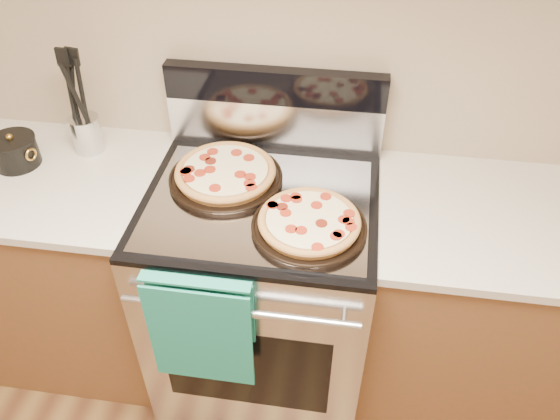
# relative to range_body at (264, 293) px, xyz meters

# --- Properties ---
(wall_back) EXTENTS (4.00, 0.00, 4.00)m
(wall_back) POSITION_rel_range_body_xyz_m (0.00, 0.35, 0.90)
(wall_back) COLOR tan
(wall_back) RESTS_ON ground
(range_body) EXTENTS (0.76, 0.68, 0.90)m
(range_body) POSITION_rel_range_body_xyz_m (0.00, 0.00, 0.00)
(range_body) COLOR #B7B7BC
(range_body) RESTS_ON ground
(oven_window) EXTENTS (0.56, 0.01, 0.40)m
(oven_window) POSITION_rel_range_body_xyz_m (0.00, -0.34, 0.00)
(oven_window) COLOR black
(oven_window) RESTS_ON range_body
(cooktop) EXTENTS (0.76, 0.68, 0.02)m
(cooktop) POSITION_rel_range_body_xyz_m (0.00, 0.00, 0.46)
(cooktop) COLOR black
(cooktop) RESTS_ON range_body
(backsplash_lower) EXTENTS (0.76, 0.06, 0.18)m
(backsplash_lower) POSITION_rel_range_body_xyz_m (0.00, 0.31, 0.56)
(backsplash_lower) COLOR silver
(backsplash_lower) RESTS_ON cooktop
(backsplash_upper) EXTENTS (0.76, 0.06, 0.12)m
(backsplash_upper) POSITION_rel_range_body_xyz_m (0.00, 0.31, 0.71)
(backsplash_upper) COLOR black
(backsplash_upper) RESTS_ON backsplash_lower
(oven_handle) EXTENTS (0.70, 0.03, 0.03)m
(oven_handle) POSITION_rel_range_body_xyz_m (0.00, -0.38, 0.35)
(oven_handle) COLOR silver
(oven_handle) RESTS_ON range_body
(dish_towel) EXTENTS (0.32, 0.05, 0.42)m
(dish_towel) POSITION_rel_range_body_xyz_m (-0.12, -0.38, 0.25)
(dish_towel) COLOR #1B8A7B
(dish_towel) RESTS_ON oven_handle
(foil_sheet) EXTENTS (0.70, 0.55, 0.01)m
(foil_sheet) POSITION_rel_range_body_xyz_m (0.00, -0.03, 0.47)
(foil_sheet) COLOR gray
(foil_sheet) RESTS_ON cooktop
(cabinet_left) EXTENTS (1.00, 0.62, 0.88)m
(cabinet_left) POSITION_rel_range_body_xyz_m (-0.88, 0.03, -0.01)
(cabinet_left) COLOR brown
(cabinet_left) RESTS_ON ground
(countertop_left) EXTENTS (1.02, 0.64, 0.03)m
(countertop_left) POSITION_rel_range_body_xyz_m (-0.88, 0.03, 0.45)
(countertop_left) COLOR beige
(countertop_left) RESTS_ON cabinet_left
(cabinet_right) EXTENTS (1.00, 0.62, 0.88)m
(cabinet_right) POSITION_rel_range_body_xyz_m (0.88, 0.03, -0.01)
(cabinet_right) COLOR brown
(cabinet_right) RESTS_ON ground
(countertop_right) EXTENTS (1.02, 0.64, 0.03)m
(countertop_right) POSITION_rel_range_body_xyz_m (0.88, 0.03, 0.45)
(countertop_right) COLOR beige
(countertop_right) RESTS_ON cabinet_right
(pepperoni_pizza_back) EXTENTS (0.48, 0.48, 0.05)m
(pepperoni_pizza_back) POSITION_rel_range_body_xyz_m (-0.13, 0.07, 0.50)
(pepperoni_pizza_back) COLOR #B47437
(pepperoni_pizza_back) RESTS_ON foil_sheet
(pepperoni_pizza_front) EXTENTS (0.40, 0.40, 0.05)m
(pepperoni_pizza_front) POSITION_rel_range_body_xyz_m (0.17, -0.13, 0.50)
(pepperoni_pizza_front) COLOR #B47437
(pepperoni_pizza_front) RESTS_ON foil_sheet
(utensil_crock) EXTENTS (0.12, 0.12, 0.13)m
(utensil_crock) POSITION_rel_range_body_xyz_m (-0.67, 0.20, 0.53)
(utensil_crock) COLOR silver
(utensil_crock) RESTS_ON countertop_left
(saucepan) EXTENTS (0.20, 0.20, 0.10)m
(saucepan) POSITION_rel_range_body_xyz_m (-0.88, 0.08, 0.51)
(saucepan) COLOR black
(saucepan) RESTS_ON countertop_left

